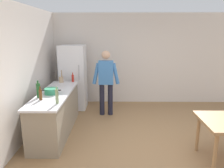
# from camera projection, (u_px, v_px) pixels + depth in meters

# --- Properties ---
(ground_plane) EXTENTS (14.00, 14.00, 0.00)m
(ground_plane) POSITION_uv_depth(u_px,v_px,m) (154.00, 151.00, 4.02)
(ground_plane) COLOR #936D47
(wall_back) EXTENTS (6.40, 0.12, 2.70)m
(wall_back) POSITION_uv_depth(u_px,v_px,m) (138.00, 59.00, 6.62)
(wall_back) COLOR silver
(wall_back) RESTS_ON ground_plane
(wall_left) EXTENTS (0.12, 5.60, 2.70)m
(wall_left) POSITION_uv_depth(u_px,v_px,m) (11.00, 78.00, 3.93)
(wall_left) COLOR silver
(wall_left) RESTS_ON ground_plane
(kitchen_counter) EXTENTS (0.64, 2.20, 0.90)m
(kitchen_counter) POSITION_uv_depth(u_px,v_px,m) (56.00, 112.00, 4.72)
(kitchen_counter) COLOR gray
(kitchen_counter) RESTS_ON ground_plane
(refrigerator) EXTENTS (0.70, 0.67, 1.80)m
(refrigerator) POSITION_uv_depth(u_px,v_px,m) (73.00, 77.00, 6.16)
(refrigerator) COLOR white
(refrigerator) RESTS_ON ground_plane
(person) EXTENTS (0.70, 0.22, 1.70)m
(person) POSITION_uv_depth(u_px,v_px,m) (106.00, 79.00, 5.60)
(person) COLOR #1E1E2D
(person) RESTS_ON ground_plane
(cooking_pot) EXTENTS (0.40, 0.28, 0.12)m
(cooking_pot) POSITION_uv_depth(u_px,v_px,m) (51.00, 91.00, 4.50)
(cooking_pot) COLOR #2D845B
(cooking_pot) RESTS_ON kitchen_counter
(utensil_jar) EXTENTS (0.11, 0.11, 0.32)m
(utensil_jar) POSITION_uv_depth(u_px,v_px,m) (61.00, 79.00, 5.53)
(utensil_jar) COLOR tan
(utensil_jar) RESTS_ON kitchen_counter
(bottle_wine_green) EXTENTS (0.08, 0.08, 0.34)m
(bottle_wine_green) POSITION_uv_depth(u_px,v_px,m) (38.00, 90.00, 4.24)
(bottle_wine_green) COLOR #1E5123
(bottle_wine_green) RESTS_ON kitchen_counter
(bottle_vinegar_tall) EXTENTS (0.06, 0.06, 0.32)m
(bottle_vinegar_tall) POSITION_uv_depth(u_px,v_px,m) (57.00, 96.00, 3.87)
(bottle_vinegar_tall) COLOR gray
(bottle_vinegar_tall) RESTS_ON kitchen_counter
(bottle_sauce_red) EXTENTS (0.06, 0.06, 0.24)m
(bottle_sauce_red) POSITION_uv_depth(u_px,v_px,m) (73.00, 78.00, 5.58)
(bottle_sauce_red) COLOR #B22319
(bottle_sauce_red) RESTS_ON kitchen_counter
(bottle_beer_brown) EXTENTS (0.06, 0.06, 0.26)m
(bottle_beer_brown) POSITION_uv_depth(u_px,v_px,m) (41.00, 95.00, 4.09)
(bottle_beer_brown) COLOR #5B3314
(bottle_beer_brown) RESTS_ON kitchen_counter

